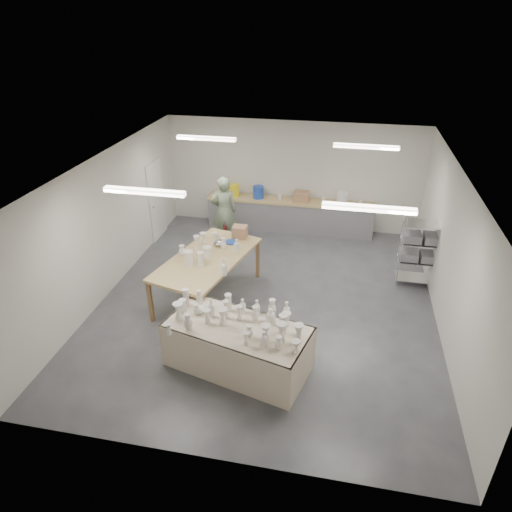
% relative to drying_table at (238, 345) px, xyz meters
% --- Properties ---
extents(room, '(8.00, 8.02, 3.00)m').
position_rel_drying_table_xyz_m(room, '(0.03, 2.16, 1.60)').
color(room, '#424449').
rests_on(room, ground).
extents(back_counter, '(4.60, 0.60, 1.24)m').
position_rel_drying_table_xyz_m(back_counter, '(0.12, 5.75, 0.03)').
color(back_counter, tan).
rests_on(back_counter, ground).
extents(wire_shelf, '(0.88, 0.48, 1.80)m').
position_rel_drying_table_xyz_m(wire_shelf, '(3.33, 3.47, 0.46)').
color(wire_shelf, silver).
rests_on(wire_shelf, ground).
extents(drying_table, '(2.66, 1.77, 1.22)m').
position_rel_drying_table_xyz_m(drying_table, '(0.00, 0.00, 0.00)').
color(drying_table, olive).
rests_on(drying_table, ground).
extents(work_table, '(1.92, 2.88, 1.36)m').
position_rel_drying_table_xyz_m(work_table, '(-1.10, 2.10, 0.51)').
color(work_table, tan).
rests_on(work_table, ground).
extents(rug, '(1.00, 0.70, 0.02)m').
position_rel_drying_table_xyz_m(rug, '(-1.96, 2.94, -0.45)').
color(rug, black).
rests_on(rug, ground).
extents(cat, '(0.45, 0.34, 0.19)m').
position_rel_drying_table_xyz_m(cat, '(-1.94, 2.93, -0.34)').
color(cat, white).
rests_on(cat, rug).
extents(potter, '(0.79, 0.65, 1.88)m').
position_rel_drying_table_xyz_m(potter, '(-1.44, 4.54, 0.48)').
color(potter, gray).
rests_on(potter, ground).
extents(red_stool, '(0.46, 0.46, 0.35)m').
position_rel_drying_table_xyz_m(red_stool, '(-1.44, 4.81, -0.14)').
color(red_stool, '#A8181C').
rests_on(red_stool, ground).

